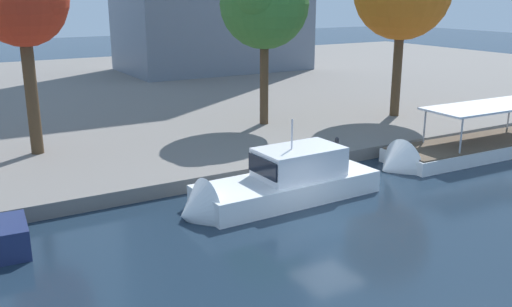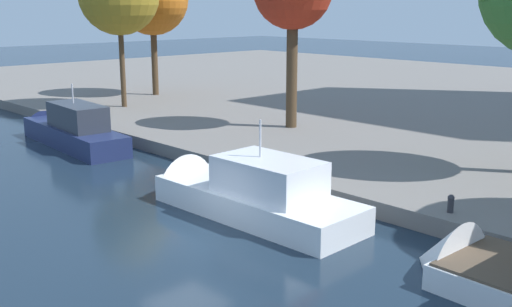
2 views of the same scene
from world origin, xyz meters
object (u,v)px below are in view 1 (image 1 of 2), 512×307
(motor_yacht_1, at_px, (276,189))
(tree_1, at_px, (263,3))
(tour_boat_2, at_px, (470,152))
(mooring_bollard_0, at_px, (337,142))
(tree_2, at_px, (26,3))

(motor_yacht_1, bearing_deg, tree_1, -119.97)
(tour_boat_2, relative_size, mooring_bollard_0, 22.04)
(tree_1, bearing_deg, mooring_bollard_0, -86.27)
(tour_boat_2, height_order, tree_1, tree_1)
(motor_yacht_1, bearing_deg, mooring_bollard_0, -150.92)
(tour_boat_2, bearing_deg, tree_2, -24.38)
(mooring_bollard_0, xyz_separation_m, tree_1, (-0.48, 7.29, 7.50))
(tour_boat_2, distance_m, tree_1, 15.50)
(motor_yacht_1, relative_size, tour_boat_2, 0.67)
(tour_boat_2, bearing_deg, motor_yacht_1, 4.27)
(motor_yacht_1, distance_m, tree_1, 14.95)
(motor_yacht_1, distance_m, tree_2, 16.06)
(motor_yacht_1, relative_size, tree_2, 0.94)
(motor_yacht_1, relative_size, tree_1, 0.92)
(tree_1, height_order, tree_2, tree_1)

